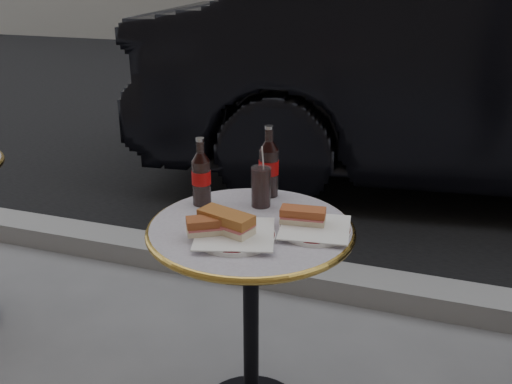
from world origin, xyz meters
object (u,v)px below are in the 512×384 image
(plate_left, at_px, (235,236))
(cola_glass, at_px, (261,187))
(plate_right, at_px, (315,230))
(cola_bottle_left, at_px, (201,172))
(bistro_table, at_px, (251,328))
(cola_bottle_right, at_px, (269,161))

(plate_left, height_order, cola_glass, cola_glass)
(plate_right, distance_m, cola_bottle_left, 0.42)
(plate_right, distance_m, cola_glass, 0.25)
(bistro_table, bearing_deg, cola_bottle_left, 153.04)
(bistro_table, bearing_deg, cola_glass, 96.55)
(plate_left, relative_size, cola_bottle_left, 1.04)
(cola_bottle_left, height_order, cola_bottle_right, cola_bottle_right)
(bistro_table, bearing_deg, plate_right, 5.82)
(bistro_table, distance_m, cola_glass, 0.46)
(cola_bottle_left, distance_m, cola_bottle_right, 0.23)
(cola_bottle_right, relative_size, cola_glass, 1.84)
(cola_bottle_left, distance_m, cola_glass, 0.20)
(plate_left, relative_size, cola_glass, 1.77)
(cola_bottle_left, bearing_deg, plate_left, -46.49)
(cola_bottle_left, bearing_deg, cola_glass, 14.28)
(bistro_table, xyz_separation_m, cola_bottle_right, (-0.02, 0.24, 0.49))
(plate_right, relative_size, cola_bottle_left, 0.94)
(bistro_table, xyz_separation_m, plate_right, (0.19, 0.02, 0.37))
(cola_bottle_left, relative_size, cola_bottle_right, 0.92)
(plate_right, distance_m, cola_bottle_right, 0.33)
(plate_left, xyz_separation_m, cola_bottle_left, (-0.19, 0.20, 0.10))
(cola_bottle_right, bearing_deg, cola_bottle_left, -142.06)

